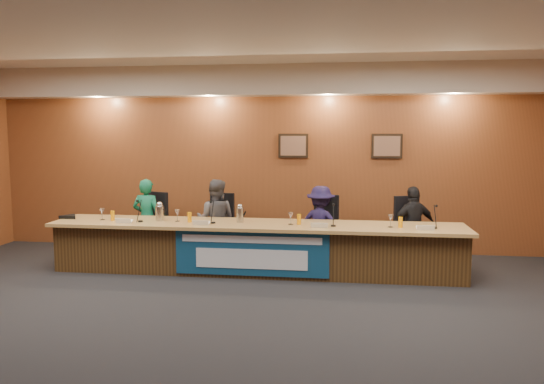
{
  "coord_description": "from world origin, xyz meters",
  "views": [
    {
      "loc": [
        1.29,
        -5.25,
        2.08
      ],
      "look_at": [
        0.24,
        2.42,
        1.21
      ],
      "focal_mm": 35.0,
      "sensor_mm": 36.0,
      "label": 1
    }
  ],
  "objects_px": {
    "banner": "(251,253)",
    "panelist_a": "(147,219)",
    "office_chair_d": "(412,235)",
    "office_chair_a": "(149,228)",
    "dais_body": "(256,249)",
    "panelist_d": "(413,227)",
    "carafe_mid": "(240,215)",
    "panelist_c": "(321,225)",
    "carafe_left": "(160,214)",
    "speakerphone": "(70,217)",
    "office_chair_c": "(321,233)",
    "panelist_b": "(216,220)",
    "office_chair_b": "(217,230)"
  },
  "relations": [
    {
      "from": "banner",
      "to": "panelist_a",
      "type": "distance_m",
      "value": 2.23
    },
    {
      "from": "office_chair_d",
      "to": "panelist_a",
      "type": "bearing_deg",
      "value": 160.5
    },
    {
      "from": "panelist_a",
      "to": "office_chair_d",
      "type": "height_order",
      "value": "panelist_a"
    },
    {
      "from": "office_chair_a",
      "to": "dais_body",
      "type": "bearing_deg",
      "value": 0.79
    },
    {
      "from": "dais_body",
      "to": "panelist_d",
      "type": "relative_size",
      "value": 4.76
    },
    {
      "from": "panelist_a",
      "to": "carafe_mid",
      "type": "bearing_deg",
      "value": 161.92
    },
    {
      "from": "panelist_c",
      "to": "carafe_mid",
      "type": "height_order",
      "value": "panelist_c"
    },
    {
      "from": "panelist_c",
      "to": "office_chair_d",
      "type": "relative_size",
      "value": 2.59
    },
    {
      "from": "panelist_d",
      "to": "office_chair_d",
      "type": "xyz_separation_m",
      "value": [
        0.0,
        0.1,
        -0.15
      ]
    },
    {
      "from": "office_chair_d",
      "to": "carafe_left",
      "type": "relative_size",
      "value": 2.16
    },
    {
      "from": "carafe_left",
      "to": "speakerphone",
      "type": "relative_size",
      "value": 0.69
    },
    {
      "from": "panelist_a",
      "to": "panelist_d",
      "type": "height_order",
      "value": "panelist_a"
    },
    {
      "from": "carafe_left",
      "to": "office_chair_c",
      "type": "bearing_deg",
      "value": 18.05
    },
    {
      "from": "panelist_b",
      "to": "panelist_d",
      "type": "height_order",
      "value": "panelist_b"
    },
    {
      "from": "panelist_a",
      "to": "speakerphone",
      "type": "bearing_deg",
      "value": 35.82
    },
    {
      "from": "office_chair_c",
      "to": "carafe_mid",
      "type": "distance_m",
      "value": 1.44
    },
    {
      "from": "dais_body",
      "to": "panelist_b",
      "type": "xyz_separation_m",
      "value": [
        -0.77,
        0.64,
        0.31
      ]
    },
    {
      "from": "office_chair_d",
      "to": "carafe_left",
      "type": "distance_m",
      "value": 3.93
    },
    {
      "from": "panelist_c",
      "to": "office_chair_b",
      "type": "xyz_separation_m",
      "value": [
        -1.7,
        0.1,
        -0.14
      ]
    },
    {
      "from": "office_chair_c",
      "to": "office_chair_d",
      "type": "bearing_deg",
      "value": 20.64
    },
    {
      "from": "panelist_b",
      "to": "panelist_d",
      "type": "relative_size",
      "value": 1.06
    },
    {
      "from": "office_chair_a",
      "to": "banner",
      "type": "bearing_deg",
      "value": -9.08
    },
    {
      "from": "panelist_b",
      "to": "office_chair_d",
      "type": "distance_m",
      "value": 3.14
    },
    {
      "from": "dais_body",
      "to": "speakerphone",
      "type": "relative_size",
      "value": 18.75
    },
    {
      "from": "speakerphone",
      "to": "dais_body",
      "type": "bearing_deg",
      "value": 0.05
    },
    {
      "from": "office_chair_d",
      "to": "panelist_d",
      "type": "bearing_deg",
      "value": -110.83
    },
    {
      "from": "dais_body",
      "to": "office_chair_a",
      "type": "xyz_separation_m",
      "value": [
        -1.94,
        0.74,
        0.13
      ]
    },
    {
      "from": "office_chair_a",
      "to": "panelist_a",
      "type": "bearing_deg",
      "value": -68.22
    },
    {
      "from": "carafe_mid",
      "to": "office_chair_a",
      "type": "bearing_deg",
      "value": 155.99
    },
    {
      "from": "banner",
      "to": "office_chair_b",
      "type": "xyz_separation_m",
      "value": [
        -0.77,
        1.16,
        0.1
      ]
    },
    {
      "from": "banner",
      "to": "office_chair_b",
      "type": "height_order",
      "value": "banner"
    },
    {
      "from": "panelist_b",
      "to": "speakerphone",
      "type": "bearing_deg",
      "value": 18.12
    },
    {
      "from": "carafe_mid",
      "to": "speakerphone",
      "type": "distance_m",
      "value": 2.71
    },
    {
      "from": "office_chair_d",
      "to": "office_chair_a",
      "type": "bearing_deg",
      "value": 159.17
    },
    {
      "from": "dais_body",
      "to": "office_chair_d",
      "type": "xyz_separation_m",
      "value": [
        2.36,
        0.74,
        0.13
      ]
    },
    {
      "from": "panelist_b",
      "to": "banner",
      "type": "bearing_deg",
      "value": 127.63
    },
    {
      "from": "panelist_b",
      "to": "panelist_c",
      "type": "distance_m",
      "value": 1.7
    },
    {
      "from": "office_chair_c",
      "to": "speakerphone",
      "type": "xyz_separation_m",
      "value": [
        -3.87,
        -0.75,
        0.3
      ]
    },
    {
      "from": "panelist_d",
      "to": "carafe_left",
      "type": "bearing_deg",
      "value": -10.86
    },
    {
      "from": "office_chair_d",
      "to": "carafe_mid",
      "type": "distance_m",
      "value": 2.73
    },
    {
      "from": "dais_body",
      "to": "panelist_a",
      "type": "height_order",
      "value": "panelist_a"
    },
    {
      "from": "carafe_mid",
      "to": "speakerphone",
      "type": "relative_size",
      "value": 0.69
    },
    {
      "from": "office_chair_b",
      "to": "office_chair_d",
      "type": "relative_size",
      "value": 1.0
    },
    {
      "from": "office_chair_b",
      "to": "carafe_mid",
      "type": "bearing_deg",
      "value": -45.57
    },
    {
      "from": "banner",
      "to": "office_chair_b",
      "type": "distance_m",
      "value": 1.4
    },
    {
      "from": "panelist_c",
      "to": "banner",
      "type": "bearing_deg",
      "value": 64.03
    },
    {
      "from": "office_chair_a",
      "to": "carafe_mid",
      "type": "bearing_deg",
      "value": -2.23
    },
    {
      "from": "dais_body",
      "to": "panelist_c",
      "type": "distance_m",
      "value": 1.16
    },
    {
      "from": "panelist_c",
      "to": "speakerphone",
      "type": "distance_m",
      "value": 3.93
    },
    {
      "from": "carafe_left",
      "to": "carafe_mid",
      "type": "height_order",
      "value": "carafe_left"
    }
  ]
}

